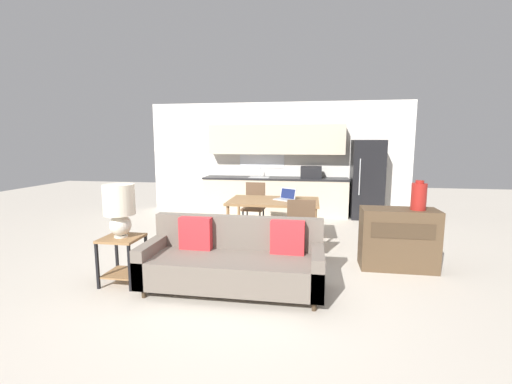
{
  "coord_description": "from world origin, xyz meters",
  "views": [
    {
      "loc": [
        0.86,
        -3.84,
        1.74
      ],
      "look_at": [
        -0.01,
        1.5,
        0.95
      ],
      "focal_mm": 24.0,
      "sensor_mm": 36.0,
      "label": 1
    }
  ],
  "objects_px": {
    "side_table": "(122,252)",
    "dining_table": "(274,203)",
    "couch": "(234,261)",
    "credenza": "(398,239)",
    "laptop": "(286,197)",
    "refrigerator": "(367,179)",
    "vase": "(419,196)",
    "table_lamp": "(119,206)",
    "dining_chair_near_right": "(301,227)",
    "dining_chair_far_left": "(254,204)"
  },
  "relations": [
    {
      "from": "refrigerator",
      "to": "credenza",
      "type": "distance_m",
      "value": 3.3
    },
    {
      "from": "side_table",
      "to": "dining_table",
      "type": "bearing_deg",
      "value": 51.39
    },
    {
      "from": "laptop",
      "to": "dining_chair_far_left",
      "type": "bearing_deg",
      "value": 163.87
    },
    {
      "from": "dining_table",
      "to": "dining_chair_far_left",
      "type": "height_order",
      "value": "dining_chair_far_left"
    },
    {
      "from": "credenza",
      "to": "table_lamp",
      "type": "bearing_deg",
      "value": -162.93
    },
    {
      "from": "side_table",
      "to": "table_lamp",
      "type": "xyz_separation_m",
      "value": [
        -0.0,
        0.0,
        0.58
      ]
    },
    {
      "from": "table_lamp",
      "to": "dining_chair_near_right",
      "type": "height_order",
      "value": "table_lamp"
    },
    {
      "from": "vase",
      "to": "laptop",
      "type": "relative_size",
      "value": 0.98
    },
    {
      "from": "refrigerator",
      "to": "dining_table",
      "type": "xyz_separation_m",
      "value": [
        -1.89,
        -2.27,
        -0.21
      ]
    },
    {
      "from": "credenza",
      "to": "dining_chair_near_right",
      "type": "distance_m",
      "value": 1.34
    },
    {
      "from": "dining_chair_far_left",
      "to": "table_lamp",
      "type": "bearing_deg",
      "value": -108.25
    },
    {
      "from": "table_lamp",
      "to": "laptop",
      "type": "bearing_deg",
      "value": 49.01
    },
    {
      "from": "dining_table",
      "to": "side_table",
      "type": "bearing_deg",
      "value": -128.61
    },
    {
      "from": "dining_chair_far_left",
      "to": "laptop",
      "type": "height_order",
      "value": "laptop"
    },
    {
      "from": "dining_table",
      "to": "dining_chair_near_right",
      "type": "distance_m",
      "value": 1.03
    },
    {
      "from": "refrigerator",
      "to": "table_lamp",
      "type": "bearing_deg",
      "value": -129.29
    },
    {
      "from": "couch",
      "to": "side_table",
      "type": "relative_size",
      "value": 3.56
    },
    {
      "from": "dining_chair_far_left",
      "to": "credenza",
      "type": "bearing_deg",
      "value": -35.37
    },
    {
      "from": "side_table",
      "to": "laptop",
      "type": "xyz_separation_m",
      "value": [
        1.85,
        2.14,
        0.4
      ]
    },
    {
      "from": "vase",
      "to": "dining_chair_far_left",
      "type": "distance_m",
      "value": 3.21
    },
    {
      "from": "dining_chair_near_right",
      "to": "dining_chair_far_left",
      "type": "bearing_deg",
      "value": -63.29
    },
    {
      "from": "couch",
      "to": "dining_chair_far_left",
      "type": "relative_size",
      "value": 2.26
    },
    {
      "from": "side_table",
      "to": "dining_chair_near_right",
      "type": "xyz_separation_m",
      "value": [
        2.15,
        1.18,
        0.11
      ]
    },
    {
      "from": "credenza",
      "to": "laptop",
      "type": "xyz_separation_m",
      "value": [
        -1.63,
        1.07,
        0.37
      ]
    },
    {
      "from": "table_lamp",
      "to": "laptop",
      "type": "height_order",
      "value": "table_lamp"
    },
    {
      "from": "refrigerator",
      "to": "couch",
      "type": "bearing_deg",
      "value": -116.73
    },
    {
      "from": "table_lamp",
      "to": "vase",
      "type": "distance_m",
      "value": 3.86
    },
    {
      "from": "couch",
      "to": "vase",
      "type": "xyz_separation_m",
      "value": [
        2.31,
        0.98,
        0.69
      ]
    },
    {
      "from": "side_table",
      "to": "vase",
      "type": "bearing_deg",
      "value": 15.82
    },
    {
      "from": "credenza",
      "to": "dining_chair_near_right",
      "type": "bearing_deg",
      "value": 175.31
    },
    {
      "from": "refrigerator",
      "to": "dining_chair_near_right",
      "type": "height_order",
      "value": "refrigerator"
    },
    {
      "from": "refrigerator",
      "to": "vase",
      "type": "height_order",
      "value": "refrigerator"
    },
    {
      "from": "couch",
      "to": "dining_chair_near_right",
      "type": "distance_m",
      "value": 1.36
    },
    {
      "from": "dining_table",
      "to": "credenza",
      "type": "height_order",
      "value": "credenza"
    },
    {
      "from": "couch",
      "to": "side_table",
      "type": "distance_m",
      "value": 1.4
    },
    {
      "from": "refrigerator",
      "to": "table_lamp",
      "type": "height_order",
      "value": "refrigerator"
    },
    {
      "from": "couch",
      "to": "table_lamp",
      "type": "xyz_separation_m",
      "value": [
        -1.4,
        -0.07,
        0.64
      ]
    },
    {
      "from": "couch",
      "to": "laptop",
      "type": "distance_m",
      "value": 2.17
    },
    {
      "from": "credenza",
      "to": "dining_table",
      "type": "bearing_deg",
      "value": 151.6
    },
    {
      "from": "vase",
      "to": "credenza",
      "type": "bearing_deg",
      "value": 174.45
    },
    {
      "from": "couch",
      "to": "dining_chair_near_right",
      "type": "height_order",
      "value": "dining_chair_near_right"
    },
    {
      "from": "dining_chair_near_right",
      "to": "dining_chair_far_left",
      "type": "distance_m",
      "value": 2.01
    },
    {
      "from": "table_lamp",
      "to": "side_table",
      "type": "bearing_deg",
      "value": -11.3
    },
    {
      "from": "dining_table",
      "to": "couch",
      "type": "distance_m",
      "value": 2.04
    },
    {
      "from": "refrigerator",
      "to": "laptop",
      "type": "distance_m",
      "value": 2.77
    },
    {
      "from": "dining_table",
      "to": "table_lamp",
      "type": "height_order",
      "value": "table_lamp"
    },
    {
      "from": "dining_table",
      "to": "credenza",
      "type": "distance_m",
      "value": 2.1
    },
    {
      "from": "couch",
      "to": "credenza",
      "type": "xyz_separation_m",
      "value": [
        2.09,
        1.0,
        0.09
      ]
    },
    {
      "from": "credenza",
      "to": "side_table",
      "type": "bearing_deg",
      "value": -162.9
    },
    {
      "from": "credenza",
      "to": "refrigerator",
      "type": "bearing_deg",
      "value": 88.98
    }
  ]
}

